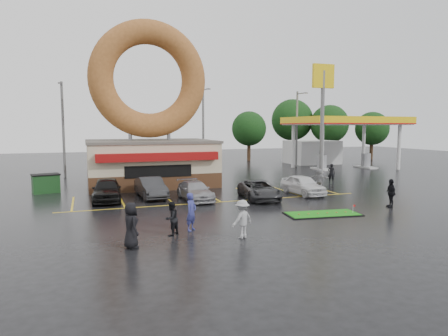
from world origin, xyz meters
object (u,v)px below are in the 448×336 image
object	(u,v)px
gas_station	(330,136)
car_white	(303,185)
donut_shop	(150,131)
car_silver	(195,191)
streetlight_left	(63,127)
car_dgrey	(151,187)
shell_sign	(323,99)
putting_green	(323,214)
streetlight_right	(297,127)
dumpster	(46,184)
person_cameraman	(391,193)
person_blue	(191,212)
car_grey	(259,190)
streetlight_mid	(203,127)
car_black	(107,190)

from	to	relation	value
gas_station	car_white	bearing A→B (deg)	-128.94
donut_shop	car_silver	distance (m)	9.32
streetlight_left	car_silver	world-z (taller)	streetlight_left
car_white	car_dgrey	bearing A→B (deg)	164.35
shell_sign	putting_green	xyz separation A→B (m)	(-8.91, -13.96, -7.34)
streetlight_right	dumpster	world-z (taller)	streetlight_right
gas_station	streetlight_left	bearing A→B (deg)	-178.05
person_cameraman	car_white	bearing A→B (deg)	-138.83
dumpster	putting_green	bearing A→B (deg)	-53.66
car_white	streetlight_right	bearing A→B (deg)	58.36
putting_green	person_blue	bearing A→B (deg)	-173.43
streetlight_right	car_silver	world-z (taller)	streetlight_right
putting_green	car_silver	bearing A→B (deg)	129.66
car_white	gas_station	bearing A→B (deg)	47.72
putting_green	car_grey	bearing A→B (deg)	104.00
streetlight_mid	dumpster	world-z (taller)	streetlight_mid
car_dgrey	car_silver	distance (m)	3.18
person_blue	putting_green	bearing A→B (deg)	-37.92
shell_sign	car_black	world-z (taller)	shell_sign
car_silver	person_blue	distance (m)	7.81
person_cameraman	streetlight_mid	bearing A→B (deg)	-150.98
person_blue	car_white	bearing A→B (deg)	-9.60
shell_sign	car_silver	size ratio (longest dim) A/B	2.51
donut_shop	car_silver	xyz separation A→B (m)	(1.62, -8.33, -3.85)
putting_green	streetlight_mid	bearing A→B (deg)	90.23
car_grey	dumpster	distance (m)	15.61
streetlight_mid	person_cameraman	bearing A→B (deg)	-77.25
car_silver	car_white	distance (m)	7.83
car_black	car_grey	world-z (taller)	car_black
person_blue	streetlight_right	bearing A→B (deg)	7.16
gas_station	person_blue	size ratio (longest dim) A/B	7.72
streetlight_left	streetlight_right	xyz separation A→B (m)	(26.00, 2.00, 0.00)
person_blue	dumpster	xyz separation A→B (m)	(-7.35, 13.87, -0.23)
streetlight_left	car_silver	xyz separation A→B (m)	(8.62, -15.27, -4.17)
streetlight_right	car_silver	xyz separation A→B (m)	(-17.38, -17.27, -4.17)
person_cameraman	car_grey	bearing A→B (deg)	-112.21
car_black	dumpster	bearing A→B (deg)	133.46
shell_sign	car_grey	size ratio (longest dim) A/B	2.33
streetlight_right	car_black	world-z (taller)	streetlight_right
donut_shop	streetlight_right	size ratio (longest dim) A/B	1.50
streetlight_mid	putting_green	size ratio (longest dim) A/B	2.10
gas_station	car_dgrey	world-z (taller)	gas_station
streetlight_left	car_black	distance (m)	14.70
streetlight_right	car_white	xyz separation A→B (m)	(-9.56, -17.77, -4.09)
streetlight_left	donut_shop	bearing A→B (deg)	-44.78
streetlight_left	car_grey	xyz separation A→B (m)	(12.73, -16.42, -4.15)
donut_shop	car_silver	world-z (taller)	donut_shop
donut_shop	car_grey	world-z (taller)	donut_shop
person_cameraman	car_black	bearing A→B (deg)	-99.36
shell_sign	car_dgrey	world-z (taller)	shell_sign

